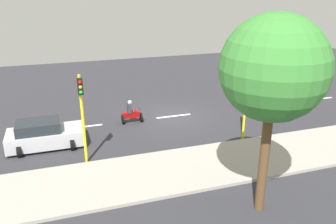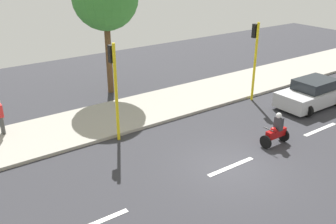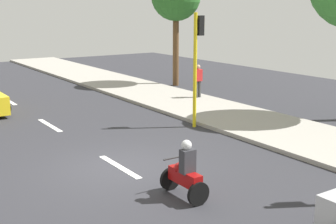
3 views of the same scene
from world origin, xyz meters
name	(u,v)px [view 1 (image 1 of 3)]	position (x,y,z in m)	size (l,w,h in m)	color
ground_plane	(174,117)	(0.00, 0.00, -0.05)	(40.00, 60.00, 0.10)	#2D2D33
sidewalk	(220,163)	(7.00, 0.00, 0.07)	(4.00, 60.00, 0.15)	#9E998E
lane_stripe_north	(83,127)	(0.00, -6.00, 0.01)	(0.20, 2.40, 0.01)	white
lane_stripe_mid	(174,116)	(0.00, 0.00, 0.01)	(0.20, 2.40, 0.01)	white
lane_stripe_south	(251,107)	(0.00, 6.00, 0.01)	(0.20, 2.40, 0.01)	white
lane_stripe_far_south	(319,99)	(0.00, 12.00, 0.01)	(0.20, 2.40, 0.01)	white
car_silver	(44,135)	(2.22, -8.21, 0.71)	(2.33, 4.00, 1.52)	#B7B7BC
car_yellow_cab	(288,86)	(-1.86, 10.38, 0.71)	(2.20, 4.54, 1.52)	yellow
motorcycle	(131,113)	(0.28, -2.96, 0.64)	(0.60, 1.30, 1.53)	black
traffic_light_corner	(247,91)	(4.85, 2.56, 2.93)	(0.49, 0.24, 4.50)	yellow
traffic_light_midblock	(82,108)	(4.85, -6.24, 2.93)	(0.49, 0.24, 4.50)	yellow
street_tree_north	(274,69)	(10.74, -0.12, 5.64)	(3.78, 3.78, 7.57)	brown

